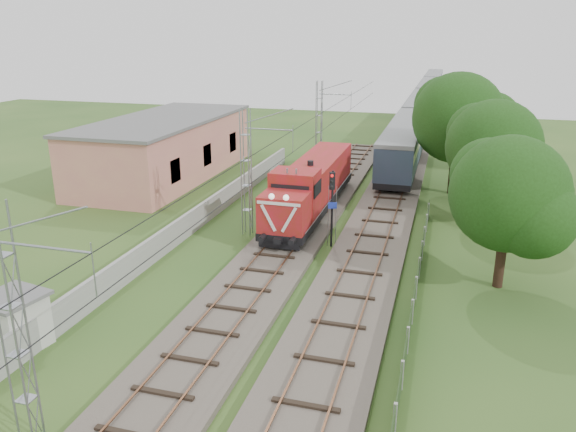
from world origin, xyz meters
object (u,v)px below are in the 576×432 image
(relay_hut, at_px, (15,322))
(signal_post, at_px, (332,196))
(coach_rake, at_px, (425,100))
(locomotive, at_px, (312,185))

(relay_hut, bearing_deg, signal_post, 55.61)
(signal_post, xyz_separation_m, relay_hut, (-10.02, -14.65, -2.03))
(relay_hut, bearing_deg, coach_rake, 80.15)
(locomotive, xyz_separation_m, coach_rake, (5.00, 51.04, 0.39))
(locomotive, bearing_deg, coach_rake, 84.40)
(coach_rake, bearing_deg, relay_hut, -99.85)
(coach_rake, distance_m, signal_post, 56.85)
(signal_post, bearing_deg, locomotive, 114.51)
(locomotive, bearing_deg, relay_hut, -109.94)
(locomotive, xyz_separation_m, signal_post, (2.62, -5.76, 1.08))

